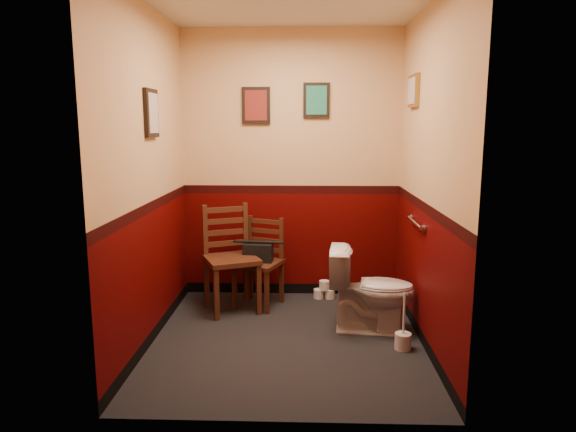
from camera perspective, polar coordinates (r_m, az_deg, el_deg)
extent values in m
cube|color=black|center=(4.38, -0.11, -13.58)|extent=(2.20, 2.40, 0.00)
cube|color=#430303|center=(5.23, 0.36, 5.59)|extent=(2.20, 0.00, 2.70)
cube|color=#430303|center=(2.84, -1.00, 1.88)|extent=(2.20, 0.00, 2.70)
cube|color=#430303|center=(4.22, -15.27, 4.18)|extent=(0.00, 2.40, 2.70)
cube|color=#430303|center=(4.14, 15.31, 4.08)|extent=(0.00, 2.40, 2.70)
cylinder|color=silver|center=(4.43, 13.90, -0.72)|extent=(0.03, 0.50, 0.03)
cylinder|color=silver|center=(4.20, 14.86, -1.35)|extent=(0.02, 0.06, 0.06)
cylinder|color=silver|center=(4.68, 13.51, -0.15)|extent=(0.02, 0.06, 0.06)
cube|color=black|center=(5.22, -3.57, 12.16)|extent=(0.28, 0.03, 0.36)
cube|color=maroon|center=(5.20, -3.59, 12.16)|extent=(0.22, 0.01, 0.30)
cube|color=black|center=(5.20, 3.18, 12.72)|extent=(0.26, 0.03, 0.34)
cube|color=#288066|center=(5.18, 3.19, 12.73)|extent=(0.20, 0.01, 0.28)
cube|color=black|center=(4.29, -14.95, 10.98)|extent=(0.03, 0.30, 0.38)
cube|color=#C5A99A|center=(4.29, -14.72, 10.99)|extent=(0.01, 0.24, 0.31)
cube|color=olive|center=(4.71, 13.79, 13.35)|extent=(0.03, 0.34, 0.28)
cube|color=#C5A99A|center=(4.71, 13.58, 13.36)|extent=(0.01, 0.28, 0.22)
imported|color=white|center=(4.50, 9.28, -8.15)|extent=(0.77, 0.48, 0.72)
cylinder|color=silver|center=(4.29, 12.65, -13.42)|extent=(0.13, 0.13, 0.13)
cylinder|color=silver|center=(4.21, 12.76, -10.71)|extent=(0.02, 0.02, 0.37)
cube|color=#472315|center=(4.90, -6.29, -4.82)|extent=(0.62, 0.62, 0.04)
cube|color=#472315|center=(4.74, -7.96, -8.55)|extent=(0.06, 0.06, 0.50)
cube|color=#472315|center=(5.11, -9.03, -7.19)|extent=(0.06, 0.06, 0.50)
cube|color=#472315|center=(4.84, -3.28, -8.07)|extent=(0.06, 0.06, 0.50)
cube|color=#472315|center=(5.21, -4.67, -6.78)|extent=(0.06, 0.06, 0.50)
cube|color=#472315|center=(4.99, -9.20, -1.65)|extent=(0.06, 0.05, 0.50)
cube|color=#472315|center=(5.09, -4.77, -1.33)|extent=(0.06, 0.05, 0.50)
cube|color=#472315|center=(5.07, -6.93, -3.04)|extent=(0.36, 0.18, 0.05)
cube|color=#472315|center=(5.05, -6.96, -1.80)|extent=(0.36, 0.18, 0.05)
cube|color=#472315|center=(5.02, -6.98, -0.56)|extent=(0.36, 0.18, 0.05)
cube|color=#472315|center=(5.00, -7.01, 0.70)|extent=(0.36, 0.18, 0.05)
cube|color=#472315|center=(5.02, -3.32, -5.26)|extent=(0.52, 0.52, 0.04)
cube|color=#472315|center=(5.02, -5.96, -7.89)|extent=(0.05, 0.05, 0.43)
cube|color=#472315|center=(5.31, -4.15, -6.86)|extent=(0.05, 0.05, 0.43)
cube|color=#472315|center=(4.87, -2.37, -8.41)|extent=(0.05, 0.05, 0.43)
cube|color=#472315|center=(5.16, -0.72, -7.31)|extent=(0.05, 0.05, 0.43)
cube|color=#472315|center=(5.20, -4.18, -2.30)|extent=(0.05, 0.05, 0.43)
cube|color=#472315|center=(5.06, -0.71, -2.63)|extent=(0.05, 0.05, 0.43)
cube|color=#472315|center=(5.15, -2.46, -3.77)|extent=(0.31, 0.14, 0.04)
cube|color=#472315|center=(5.13, -2.47, -2.73)|extent=(0.31, 0.14, 0.04)
cube|color=#472315|center=(5.11, -2.48, -1.68)|extent=(0.31, 0.14, 0.04)
cube|color=#472315|center=(5.09, -2.48, -0.63)|extent=(0.31, 0.14, 0.04)
cube|color=black|center=(5.00, -3.34, -4.08)|extent=(0.29, 0.17, 0.18)
cylinder|color=black|center=(4.97, -3.35, -2.90)|extent=(0.25, 0.05, 0.02)
cylinder|color=silver|center=(5.35, 3.42, -8.61)|extent=(0.10, 0.10, 0.09)
cylinder|color=silver|center=(5.35, 4.65, -8.61)|extent=(0.10, 0.10, 0.09)
cylinder|color=silver|center=(5.31, 4.05, -7.68)|extent=(0.10, 0.10, 0.09)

